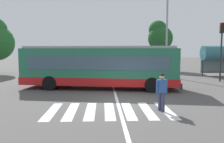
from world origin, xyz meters
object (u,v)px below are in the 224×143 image
at_px(parked_car_charcoal, 99,67).
at_px(background_tree_right, 160,36).
at_px(city_transit_bus, 100,67).
at_px(traffic_light_far_corner, 221,43).
at_px(twin_arm_street_lamp, 167,23).
at_px(pedestrian_crossing_street, 162,90).
at_px(parked_car_black, 120,67).
at_px(parked_car_white, 77,67).

height_order(parked_car_charcoal, background_tree_right, background_tree_right).
bearing_deg(city_transit_bus, parked_car_charcoal, 91.49).
relative_size(parked_car_charcoal, traffic_light_far_corner, 0.88).
xyz_separation_m(twin_arm_street_lamp, background_tree_right, (1.31, 8.34, -0.76)).
xyz_separation_m(city_transit_bus, pedestrian_crossing_street, (2.90, -6.36, -0.62)).
height_order(parked_car_charcoal, parked_car_black, same).
relative_size(traffic_light_far_corner, twin_arm_street_lamp, 0.58).
bearing_deg(parked_car_charcoal, parked_car_black, 8.44).
bearing_deg(background_tree_right, parked_car_white, -156.35).
xyz_separation_m(parked_car_white, background_tree_right, (11.03, 4.83, 4.05)).
xyz_separation_m(pedestrian_crossing_street, twin_arm_street_lamp, (4.02, 13.73, 4.60)).
distance_m(parked_car_white, background_tree_right, 12.70).
height_order(twin_arm_street_lamp, background_tree_right, twin_arm_street_lamp).
distance_m(pedestrian_crossing_street, twin_arm_street_lamp, 15.03).
bearing_deg(twin_arm_street_lamp, parked_car_white, 160.17).
relative_size(pedestrian_crossing_street, background_tree_right, 0.25).
bearing_deg(parked_car_white, city_transit_bus, -75.56).
distance_m(parked_car_black, twin_arm_street_lamp, 7.54).
height_order(parked_car_white, background_tree_right, background_tree_right).
bearing_deg(parked_car_charcoal, parked_car_white, 172.77).
height_order(parked_car_white, parked_car_charcoal, same).
height_order(city_transit_bus, pedestrian_crossing_street, city_transit_bus).
height_order(traffic_light_far_corner, background_tree_right, background_tree_right).
relative_size(city_transit_bus, background_tree_right, 1.64).
bearing_deg(parked_car_black, pedestrian_crossing_street, -88.19).
relative_size(city_transit_bus, pedestrian_crossing_street, 6.64).
distance_m(city_transit_bus, twin_arm_street_lamp, 10.87).
distance_m(parked_car_white, parked_car_black, 5.15).
bearing_deg(background_tree_right, parked_car_black, -141.00).
bearing_deg(parked_car_black, twin_arm_street_lamp, -38.02).
bearing_deg(pedestrian_crossing_street, parked_car_black, 91.81).
distance_m(city_transit_bus, pedestrian_crossing_street, 7.01).
bearing_deg(background_tree_right, parked_car_charcoal, -148.80).
bearing_deg(city_transit_bus, pedestrian_crossing_street, -65.49).
bearing_deg(parked_car_black, background_tree_right, 39.00).
bearing_deg(parked_car_white, parked_car_charcoal, -7.23).
bearing_deg(traffic_light_far_corner, city_transit_bus, -162.45).
bearing_deg(traffic_light_far_corner, parked_car_black, 137.76).
height_order(city_transit_bus, traffic_light_far_corner, traffic_light_far_corner).
distance_m(city_transit_bus, parked_car_black, 11.22).
distance_m(parked_car_white, parked_car_charcoal, 2.55).
height_order(city_transit_bus, twin_arm_street_lamp, twin_arm_street_lamp).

